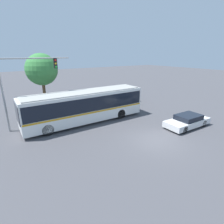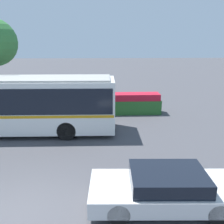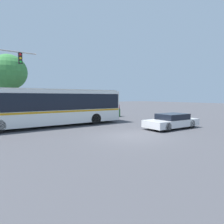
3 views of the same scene
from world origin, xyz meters
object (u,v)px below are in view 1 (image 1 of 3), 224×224
street_tree_left (42,70)px  sedan_foreground (187,121)px  traffic_light_pole (20,80)px  city_bus (85,105)px

street_tree_left → sedan_foreground: bearing=-50.7°
sedan_foreground → street_tree_left: (-9.84, 12.03, 4.36)m
street_tree_left → traffic_light_pole: bearing=-126.7°
sedan_foreground → city_bus: bearing=-39.7°
traffic_light_pole → street_tree_left: traffic_light_pole is taller
city_bus → traffic_light_pole: bearing=-17.2°
sedan_foreground → street_tree_left: bearing=-48.4°
city_bus → street_tree_left: size_ratio=1.83×
sedan_foreground → street_tree_left: 16.14m
traffic_light_pole → street_tree_left: bearing=53.3°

